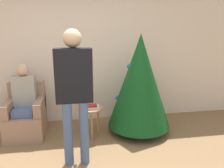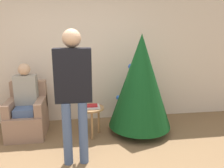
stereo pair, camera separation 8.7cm
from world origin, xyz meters
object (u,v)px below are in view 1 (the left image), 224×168
(christmas_tree, at_px, (140,81))
(side_stool, at_px, (91,112))
(person_seated, at_px, (24,98))
(person_standing, at_px, (74,85))
(armchair, at_px, (26,117))

(christmas_tree, xyz_separation_m, side_stool, (-0.84, -0.03, -0.49))
(side_stool, bearing_deg, christmas_tree, 2.22)
(person_seated, relative_size, person_standing, 0.69)
(armchair, distance_m, person_standing, 1.47)
(person_seated, xyz_separation_m, side_stool, (1.08, -0.21, -0.24))
(christmas_tree, height_order, armchair, christmas_tree)
(person_standing, height_order, side_stool, person_standing)
(christmas_tree, distance_m, person_standing, 1.33)
(christmas_tree, bearing_deg, side_stool, -177.78)
(person_standing, distance_m, side_stool, 1.00)
(christmas_tree, height_order, person_standing, person_standing)
(christmas_tree, xyz_separation_m, person_seated, (-1.92, 0.18, -0.25))
(person_seated, distance_m, side_stool, 1.13)
(person_standing, xyz_separation_m, side_stool, (0.25, 0.72, -0.65))
(person_seated, bearing_deg, person_standing, -48.15)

